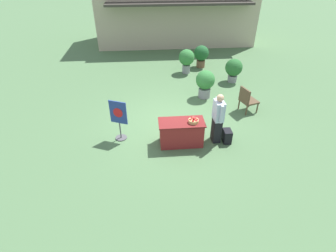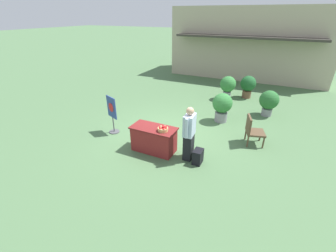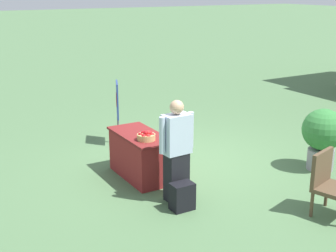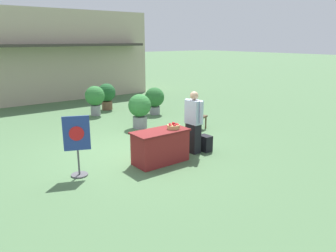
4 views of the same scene
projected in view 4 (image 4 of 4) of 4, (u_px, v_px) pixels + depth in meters
name	position (u px, v px, depth m)	size (l,w,h in m)	color
ground_plane	(132.00, 152.00, 8.57)	(120.00, 120.00, 0.00)	#4C7047
storefront_building	(47.00, 55.00, 16.36)	(9.42, 4.43, 4.21)	#B7A88E
display_table	(160.00, 146.00, 7.75)	(1.36, 0.65, 0.79)	maroon
apple_basket	(174.00, 126.00, 7.78)	(0.30, 0.30, 0.16)	tan
person_visitor	(194.00, 122.00, 8.33)	(0.28, 0.61, 1.60)	black
backpack	(205.00, 143.00, 8.60)	(0.24, 0.34, 0.42)	black
poster_board	(77.00, 144.00, 6.90)	(0.52, 0.36, 1.32)	#4C4C51
patio_chair	(194.00, 114.00, 10.57)	(0.68, 0.68, 0.94)	brown
potted_plant_near_left	(107.00, 94.00, 13.57)	(0.74, 0.74, 1.10)	brown
potted_plant_far_left	(140.00, 108.00, 10.75)	(0.75, 0.75, 1.13)	gray
potted_plant_near_right	(155.00, 98.00, 12.74)	(0.76, 0.76, 1.05)	gray
potted_plant_far_right	(95.00, 97.00, 12.53)	(0.75, 0.75, 1.14)	gray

